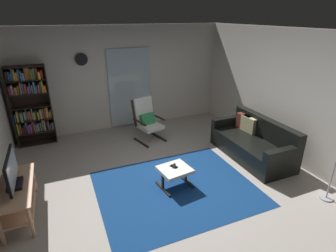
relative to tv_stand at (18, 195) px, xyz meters
The scene contains 14 objects.
ground_plane 2.37m from the tv_stand, ahead, with size 7.02×7.02×0.00m, color #A39B93.
wall_back 3.81m from the tv_stand, 50.43° to the left, with size 5.60×0.06×2.60m, color beige.
wall_right 5.14m from the tv_stand, ahead, with size 0.06×6.00×2.60m, color beige.
glass_door_panel 3.82m from the tv_stand, 47.64° to the left, with size 1.10×0.01×2.00m, color silver.
area_rug 2.48m from the tv_stand, ahead, with size 2.67×2.18×0.01m, color navy.
tv_stand is the anchor object (origin of this frame).
television 0.41m from the tv_stand, 82.95° to the right, with size 0.20×0.81×0.50m.
bookshelf_near_tv 2.67m from the tv_stand, 85.95° to the left, with size 0.81×0.30×1.82m.
leather_sofa 4.43m from the tv_stand, ahead, with size 0.85×1.86×0.82m.
lounge_armchair 3.17m from the tv_stand, 33.84° to the left, with size 0.71×0.77×1.02m.
ottoman 2.46m from the tv_stand, ahead, with size 0.58×0.55×0.36m.
tv_remote 2.47m from the tv_stand, ahead, with size 0.04×0.14×0.02m, color black.
cell_phone 2.46m from the tv_stand, ahead, with size 0.07×0.14×0.01m, color black.
wall_clock 3.45m from the tv_stand, 63.20° to the left, with size 0.29×0.03×0.29m.
Camera 1 is at (-1.57, -3.83, 2.83)m, focal length 28.65 mm.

